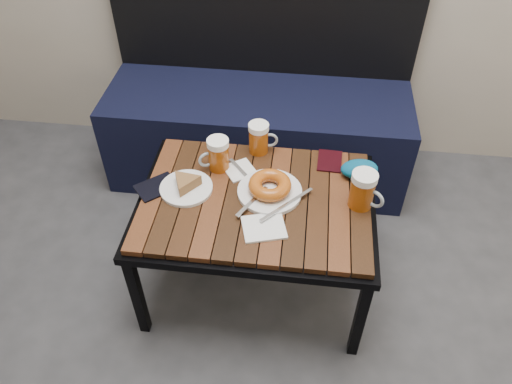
# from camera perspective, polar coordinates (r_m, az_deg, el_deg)

# --- Properties ---
(bench) EXTENTS (1.40, 0.50, 0.95)m
(bench) POSITION_cam_1_polar(r_m,az_deg,el_deg) (2.42, 0.26, 7.78)
(bench) COLOR black
(bench) RESTS_ON ground
(cafe_table) EXTENTS (0.84, 0.62, 0.47)m
(cafe_table) POSITION_cam_1_polar(r_m,az_deg,el_deg) (1.78, 0.00, -1.67)
(cafe_table) COLOR black
(cafe_table) RESTS_ON ground
(beer_mug_left) EXTENTS (0.12, 0.10, 0.13)m
(beer_mug_left) POSITION_cam_1_polar(r_m,az_deg,el_deg) (1.83, -4.39, 4.32)
(beer_mug_left) COLOR #92410B
(beer_mug_left) RESTS_ON cafe_table
(beer_mug_centre) EXTENTS (0.12, 0.08, 0.13)m
(beer_mug_centre) POSITION_cam_1_polar(r_m,az_deg,el_deg) (1.91, 0.37, 6.20)
(beer_mug_centre) COLOR #92410B
(beer_mug_centre) RESTS_ON cafe_table
(beer_mug_right) EXTENTS (0.13, 0.11, 0.14)m
(beer_mug_right) POSITION_cam_1_polar(r_m,az_deg,el_deg) (1.72, 12.14, 0.21)
(beer_mug_right) COLOR #92410B
(beer_mug_right) RESTS_ON cafe_table
(plate_pie) EXTENTS (0.19, 0.19, 0.05)m
(plate_pie) POSITION_cam_1_polar(r_m,az_deg,el_deg) (1.79, -8.02, 0.79)
(plate_pie) COLOR white
(plate_pie) RESTS_ON cafe_table
(plate_bagel) EXTENTS (0.27, 0.27, 0.06)m
(plate_bagel) POSITION_cam_1_polar(r_m,az_deg,el_deg) (1.75, 1.59, 0.46)
(plate_bagel) COLOR white
(plate_bagel) RESTS_ON cafe_table
(napkin_left) EXTENTS (0.14, 0.14, 0.01)m
(napkin_left) POSITION_cam_1_polar(r_m,az_deg,el_deg) (1.85, -1.86, 2.51)
(napkin_left) COLOR white
(napkin_left) RESTS_ON cafe_table
(napkin_right) EXTENTS (0.17, 0.15, 0.01)m
(napkin_right) POSITION_cam_1_polar(r_m,az_deg,el_deg) (1.65, 0.90, -4.07)
(napkin_right) COLOR white
(napkin_right) RESTS_ON cafe_table
(passport_navy) EXTENTS (0.17, 0.17, 0.01)m
(passport_navy) POSITION_cam_1_polar(r_m,az_deg,el_deg) (1.82, -11.28, 0.58)
(passport_navy) COLOR black
(passport_navy) RESTS_ON cafe_table
(passport_burgundy) EXTENTS (0.09, 0.13, 0.01)m
(passport_burgundy) POSITION_cam_1_polar(r_m,az_deg,el_deg) (1.91, 8.42, 3.54)
(passport_burgundy) COLOR black
(passport_burgundy) RESTS_ON cafe_table
(knit_pouch) EXTENTS (0.15, 0.12, 0.06)m
(knit_pouch) POSITION_cam_1_polar(r_m,az_deg,el_deg) (1.86, 11.73, 2.59)
(knit_pouch) COLOR navy
(knit_pouch) RESTS_ON cafe_table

